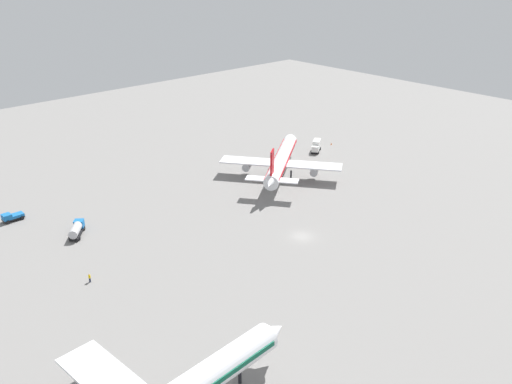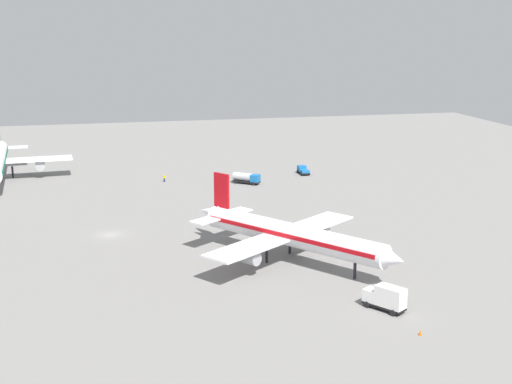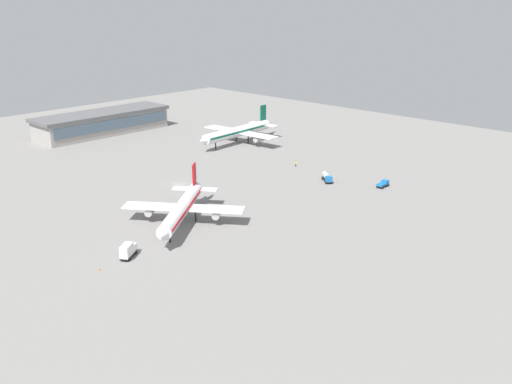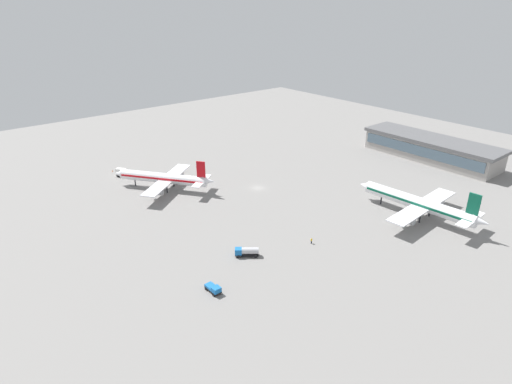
% 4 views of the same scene
% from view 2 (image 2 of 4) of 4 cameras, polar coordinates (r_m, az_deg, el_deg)
% --- Properties ---
extents(ground, '(288.00, 288.00, 0.00)m').
position_cam_2_polar(ground, '(124.87, -11.74, -3.41)').
color(ground, gray).
extents(airplane_at_gate, '(33.28, 28.18, 11.88)m').
position_cam_2_polar(airplane_at_gate, '(107.84, 2.75, -3.44)').
color(airplane_at_gate, white).
rests_on(airplane_at_gate, ground).
extents(pushback_tractor, '(4.43, 2.27, 1.90)m').
position_cam_2_polar(pushback_tractor, '(171.61, 3.83, 1.78)').
color(pushback_tractor, black).
rests_on(pushback_tractor, ground).
extents(fuel_truck, '(5.43, 6.10, 2.50)m').
position_cam_2_polar(fuel_truck, '(160.67, -0.79, 1.16)').
color(fuel_truck, black).
rests_on(fuel_truck, ground).
extents(catering_truck, '(5.72, 4.66, 3.30)m').
position_cam_2_polar(catering_truck, '(92.08, 10.47, -8.42)').
color(catering_truck, black).
rests_on(catering_truck, ground).
extents(ground_crew_worker, '(0.42, 0.58, 1.67)m').
position_cam_2_polar(ground_crew_worker, '(164.26, -7.44, 1.13)').
color(ground_crew_worker, '#1E2338').
rests_on(ground_crew_worker, ground).
extents(safety_cone_near_gate, '(0.44, 0.44, 0.60)m').
position_cam_2_polar(safety_cone_near_gate, '(86.45, 13.16, -11.06)').
color(safety_cone_near_gate, '#EA590C').
rests_on(safety_cone_near_gate, ground).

